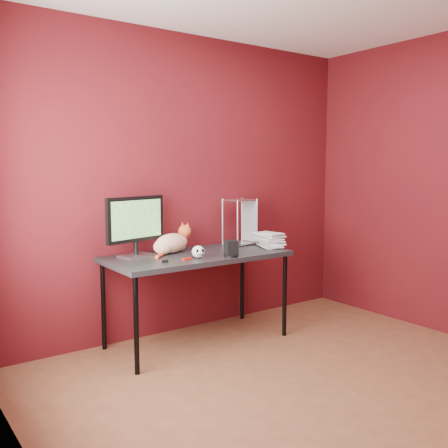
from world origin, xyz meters
TOP-DOWN VIEW (x-y plane):
  - room at (0.00, 0.00)m, footprint 3.52×3.52m
  - desk at (-0.15, 1.37)m, footprint 1.50×0.70m
  - monitor at (-0.62, 1.53)m, footprint 0.55×0.24m
  - cat at (-0.30, 1.53)m, footprint 0.46×0.33m
  - skull_mug at (-0.25, 1.20)m, footprint 0.10×0.10m
  - speaker at (-0.00, 1.10)m, footprint 0.11×0.11m
  - book_stack at (0.48, 1.31)m, footprint 0.25×0.28m
  - wire_rack at (0.43, 1.55)m, footprint 0.26×0.22m
  - pocket_knife at (-0.36, 1.18)m, footprint 0.09×0.04m
  - black_gadget at (-0.55, 1.19)m, footprint 0.05×0.04m
  - washer at (-0.20, 1.21)m, footprint 0.04×0.04m

SIDE VIEW (x-z plane):
  - desk at x=-0.15m, z-range 0.32..1.07m
  - washer at x=-0.20m, z-range 0.75..0.75m
  - pocket_knife at x=-0.36m, z-range 0.75..0.77m
  - black_gadget at x=-0.55m, z-range 0.75..0.77m
  - skull_mug at x=-0.25m, z-range 0.75..0.85m
  - speaker at x=0.00m, z-range 0.75..0.88m
  - cat at x=-0.30m, z-range 0.71..0.95m
  - wire_rack at x=0.43m, z-range 0.75..1.17m
  - monitor at x=-0.62m, z-range 0.78..1.26m
  - room at x=0.00m, z-range 0.14..2.75m
  - book_stack at x=0.48m, z-range 0.75..2.16m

